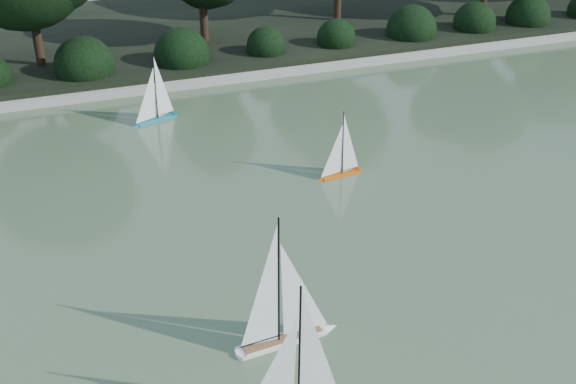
{
  "coord_description": "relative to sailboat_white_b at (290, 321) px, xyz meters",
  "views": [
    {
      "loc": [
        -3.62,
        -5.99,
        5.32
      ],
      "look_at": [
        -0.36,
        2.25,
        0.7
      ],
      "focal_mm": 45.0,
      "sensor_mm": 36.0,
      "label": 1
    }
  ],
  "objects": [
    {
      "name": "pond_coping",
      "position": [
        1.19,
        8.92,
        -0.18
      ],
      "size": [
        40.0,
        0.35,
        0.18
      ],
      "primitive_type": "cube",
      "color": "gray",
      "rests_on": "ground"
    },
    {
      "name": "ground",
      "position": [
        1.19,
        -0.08,
        -0.27
      ],
      "size": [
        80.0,
        80.0,
        0.0
      ],
      "primitive_type": "plane",
      "color": "#34472B",
      "rests_on": "ground"
    },
    {
      "name": "shrub_hedge",
      "position": [
        1.19,
        9.82,
        0.18
      ],
      "size": [
        29.1,
        1.1,
        1.1
      ],
      "color": "black",
      "rests_on": "ground"
    },
    {
      "name": "sailboat_teal",
      "position": [
        -0.05,
        7.17,
        -0.05
      ],
      "size": [
        1.03,
        0.51,
        1.43
      ],
      "color": "#127588",
      "rests_on": "ground"
    },
    {
      "name": "race_buoy",
      "position": [
        0.16,
        -0.6,
        -0.27
      ],
      "size": [
        0.13,
        0.13,
        0.13
      ],
      "primitive_type": "sphere",
      "color": "#E6540C",
      "rests_on": "ground"
    },
    {
      "name": "sailboat_orange",
      "position": [
        2.29,
        3.64,
        -0.08
      ],
      "size": [
        0.88,
        0.24,
        1.19
      ],
      "color": "#DB550A",
      "rests_on": "ground"
    },
    {
      "name": "sailboat_white_b",
      "position": [
        0.0,
        0.0,
        0.0
      ],
      "size": [
        1.29,
        0.3,
        1.76
      ],
      "color": "white",
      "rests_on": "ground"
    },
    {
      "name": "far_bank",
      "position": [
        1.19,
        12.92,
        -0.12
      ],
      "size": [
        40.0,
        8.0,
        0.3
      ],
      "primitive_type": "cube",
      "color": "black",
      "rests_on": "ground"
    }
  ]
}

